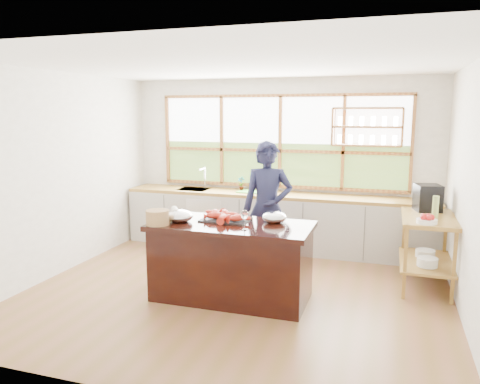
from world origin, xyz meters
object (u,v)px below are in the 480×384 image
at_px(espresso_machine, 428,198).
at_px(wicker_basket, 158,217).
at_px(cook, 267,209).
at_px(island, 231,261).

height_order(espresso_machine, wicker_basket, espresso_machine).
height_order(cook, wicker_basket, cook).
distance_m(espresso_machine, wicker_basket, 3.46).
distance_m(island, espresso_machine, 2.70).
distance_m(cook, espresso_machine, 2.08).
xyz_separation_m(cook, wicker_basket, (-0.97, -1.23, 0.09)).
bearing_deg(island, espresso_machine, 33.73).
relative_size(island, espresso_machine, 5.39).
bearing_deg(espresso_machine, island, -159.87).
bearing_deg(espresso_machine, wicker_basket, -162.83).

